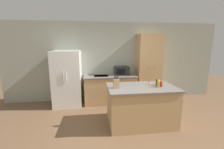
{
  "coord_description": "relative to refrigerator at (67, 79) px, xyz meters",
  "views": [
    {
      "loc": [
        -0.71,
        -2.7,
        1.88
      ],
      "look_at": [
        -0.18,
        1.4,
        1.05
      ],
      "focal_mm": 24.0,
      "sensor_mm": 36.0,
      "label": 1
    }
  ],
  "objects": [
    {
      "name": "ground_plane",
      "position": [
        1.5,
        -1.93,
        -0.85
      ],
      "size": [
        14.0,
        14.0,
        0.0
      ],
      "primitive_type": "plane",
      "color": "brown"
    },
    {
      "name": "wall_back",
      "position": [
        1.5,
        0.4,
        0.45
      ],
      "size": [
        7.2,
        0.06,
        2.6
      ],
      "color": "#9EA393",
      "rests_on": "ground_plane"
    },
    {
      "name": "refrigerator",
      "position": [
        0.0,
        0.0,
        0.0
      ],
      "size": [
        0.83,
        0.77,
        1.7
      ],
      "color": "white",
      "rests_on": "ground_plane"
    },
    {
      "name": "back_counter",
      "position": [
        1.33,
        0.04,
        -0.39
      ],
      "size": [
        1.68,
        0.7,
        0.9
      ],
      "color": "tan",
      "rests_on": "ground_plane"
    },
    {
      "name": "pantry_cabinet",
      "position": [
        2.64,
        0.12,
        0.26
      ],
      "size": [
        0.78,
        0.53,
        2.21
      ],
      "color": "tan",
      "rests_on": "ground_plane"
    },
    {
      "name": "kitchen_island",
      "position": [
        1.9,
        -1.4,
        -0.38
      ],
      "size": [
        1.59,
        0.97,
        0.92
      ],
      "color": "tan",
      "rests_on": "ground_plane"
    },
    {
      "name": "microwave",
      "position": [
        1.73,
        0.17,
        0.19
      ],
      "size": [
        0.47,
        0.37,
        0.27
      ],
      "color": "#232326",
      "rests_on": "back_counter"
    },
    {
      "name": "knife_block",
      "position": [
        1.3,
        -1.45,
        0.18
      ],
      "size": [
        0.13,
        0.07,
        0.29
      ],
      "color": "tan",
      "rests_on": "kitchen_island"
    },
    {
      "name": "spice_bottle_tall_dark",
      "position": [
        2.12,
        -1.29,
        0.12
      ],
      "size": [
        0.05,
        0.05,
        0.09
      ],
      "color": "beige",
      "rests_on": "kitchen_island"
    },
    {
      "name": "spice_bottle_short_red",
      "position": [
        2.34,
        -1.47,
        0.14
      ],
      "size": [
        0.06,
        0.06,
        0.13
      ],
      "color": "#B2281E",
      "rests_on": "kitchen_island"
    },
    {
      "name": "spice_bottle_amber_oil",
      "position": [
        2.37,
        -1.38,
        0.12
      ],
      "size": [
        0.05,
        0.05,
        0.09
      ],
      "color": "gold",
      "rests_on": "kitchen_island"
    },
    {
      "name": "spice_bottle_green_herb",
      "position": [
        2.33,
        -1.3,
        0.13
      ],
      "size": [
        0.04,
        0.04,
        0.13
      ],
      "color": "gold",
      "rests_on": "kitchen_island"
    },
    {
      "name": "spice_bottle_pale_salt",
      "position": [
        2.25,
        -1.5,
        0.16
      ],
      "size": [
        0.06,
        0.06,
        0.17
      ],
      "color": "gold",
      "rests_on": "kitchen_island"
    },
    {
      "name": "spice_bottle_orange_cap",
      "position": [
        2.28,
        -1.37,
        0.15
      ],
      "size": [
        0.05,
        0.05,
        0.15
      ],
      "color": "#563319",
      "rests_on": "kitchen_island"
    }
  ]
}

